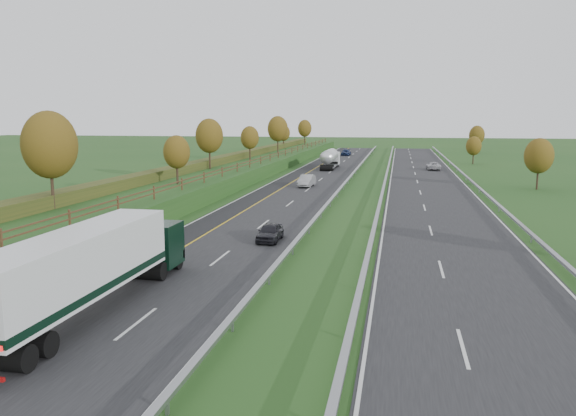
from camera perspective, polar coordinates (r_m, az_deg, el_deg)
name	(u,v)px	position (r m, az deg, el deg)	size (l,w,h in m)	color
ground	(359,195)	(66.90, 7.19, 1.27)	(400.00, 400.00, 0.00)	#204819
near_carriageway	(299,189)	(72.79, 1.17, 1.99)	(10.50, 200.00, 0.04)	black
far_carriageway	(430,192)	(71.82, 14.26, 1.61)	(10.50, 200.00, 0.04)	black
hard_shoulder	(271,188)	(73.52, -1.71, 2.06)	(3.00, 200.00, 0.04)	black
lane_markings	(349,190)	(71.84, 6.19, 1.87)	(26.75, 200.00, 0.01)	silver
embankment_left	(204,179)	(75.99, -8.54, 2.94)	(12.00, 200.00, 2.00)	#204819
hedge_left	(189,167)	(76.54, -9.98, 4.11)	(2.20, 180.00, 1.10)	#313D19
fence_left	(235,167)	(74.04, -5.38, 4.18)	(0.12, 189.06, 1.20)	#422B19
median_barrier_near	(343,185)	(71.96, 5.65, 2.34)	(0.32, 200.00, 0.71)	gray
median_barrier_far	(384,186)	(71.65, 9.72, 2.23)	(0.32, 200.00, 0.71)	gray
outer_barrier_far	(479,188)	(72.30, 18.87, 1.93)	(0.32, 200.00, 0.71)	gray
trees_left	(197,140)	(72.32, -9.27, 6.88)	(6.64, 164.30, 7.66)	#2D2116
trees_far	(503,147)	(101.94, 21.02, 5.83)	(8.45, 118.60, 7.12)	#2D2116
box_lorry	(92,265)	(27.74, -19.33, -5.51)	(2.58, 16.28, 4.06)	black
road_tanker	(330,158)	(101.53, 4.30, 5.05)	(2.40, 11.22, 3.46)	silver
car_dark_near	(270,232)	(41.76, -1.84, -2.46)	(1.56, 3.89, 1.32)	black
car_silver_mid	(307,181)	(74.68, 1.91, 2.79)	(1.66, 4.75, 1.57)	#9A9A9E
car_small_far	(346,152)	(137.42, 5.91, 5.65)	(2.07, 5.09, 1.48)	#162346
car_oncoming	(433,166)	(101.97, 14.56, 4.16)	(2.29, 4.96, 1.38)	#B9B8BD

